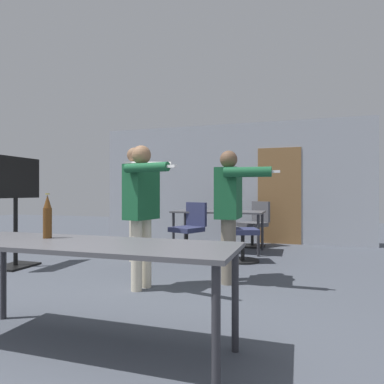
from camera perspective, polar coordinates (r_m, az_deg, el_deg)
back_wall at (r=7.72m, az=6.39°, el=1.49°), size 6.03×0.12×2.62m
conference_table_near at (r=2.54m, az=-17.55°, el=-9.47°), size 2.15×0.69×0.75m
conference_table_far at (r=6.42m, az=4.44°, el=-3.81°), size 1.67×0.79×0.75m
tv_screen at (r=5.64m, az=-27.34°, el=-1.35°), size 0.44×0.91×1.62m
person_far_watching at (r=5.61m, az=-9.40°, el=0.03°), size 0.94×0.63×1.82m
person_center_tall at (r=4.20m, az=6.31°, el=-1.99°), size 0.76×0.70×1.61m
person_near_casual at (r=3.91m, az=-8.27°, el=-1.66°), size 0.71×0.70×1.63m
office_chair_side_rolled at (r=5.50m, az=7.67°, el=-6.86°), size 0.64×0.59×0.94m
office_chair_mid_tucked at (r=5.98m, az=-0.44°, el=-6.48°), size 0.62×0.66×0.92m
office_chair_near_pushed at (r=7.09m, az=10.43°, el=-5.54°), size 0.66×0.68×0.91m
beer_bottle at (r=2.83m, az=-22.95°, el=-3.87°), size 0.07×0.07×0.34m
drink_cup at (r=6.33m, az=5.72°, el=-2.78°), size 0.09×0.09×0.10m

